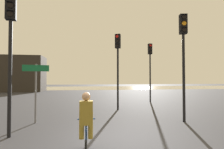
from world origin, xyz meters
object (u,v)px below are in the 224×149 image
(traffic_light_near_left, at_px, (10,37))
(direction_sign_post, at_px, (36,84))
(traffic_light_far_right, at_px, (150,62))
(traffic_light_center, at_px, (118,57))
(traffic_light_near_right, at_px, (183,47))
(cyclist, at_px, (86,127))
(distant_building, at_px, (5,74))

(traffic_light_near_left, height_order, direction_sign_post, traffic_light_near_left)
(traffic_light_far_right, bearing_deg, traffic_light_center, 41.93)
(traffic_light_near_left, bearing_deg, traffic_light_near_right, 177.77)
(cyclist, bearing_deg, traffic_light_center, 74.40)
(traffic_light_near_left, distance_m, traffic_light_near_right, 6.99)
(distant_building, relative_size, direction_sign_post, 4.47)
(distant_building, height_order, traffic_light_far_right, distant_building)
(direction_sign_post, height_order, cyclist, direction_sign_post)
(traffic_light_center, bearing_deg, traffic_light_near_left, 74.71)
(distant_building, xyz_separation_m, cyclist, (12.63, -25.23, -1.96))
(direction_sign_post, xyz_separation_m, cyclist, (2.21, -4.00, -0.88))
(traffic_light_center, bearing_deg, traffic_light_far_right, -107.11)
(direction_sign_post, bearing_deg, traffic_light_center, -155.59)
(traffic_light_center, relative_size, direction_sign_post, 1.85)
(traffic_light_near_left, height_order, traffic_light_near_right, traffic_light_near_right)
(traffic_light_center, bearing_deg, direction_sign_post, 62.46)
(distant_building, distance_m, cyclist, 28.28)
(traffic_light_far_right, bearing_deg, traffic_light_near_right, 79.48)
(traffic_light_near_left, bearing_deg, traffic_light_far_right, -146.14)
(direction_sign_post, bearing_deg, cyclist, 109.54)
(traffic_light_near_right, bearing_deg, traffic_light_near_left, 20.50)
(distant_building, xyz_separation_m, direction_sign_post, (10.42, -21.23, -1.08))
(traffic_light_center, distance_m, direction_sign_post, 5.29)
(direction_sign_post, bearing_deg, distant_building, -73.25)
(traffic_light_near_left, distance_m, cyclist, 4.15)
(distant_building, distance_m, traffic_light_center, 23.52)
(direction_sign_post, distance_m, cyclist, 4.66)
(traffic_light_near_right, xyz_separation_m, direction_sign_post, (-6.58, 0.75, -1.68))
(traffic_light_far_right, distance_m, cyclist, 11.73)
(cyclist, bearing_deg, traffic_light_near_right, 37.22)
(traffic_light_near_left, height_order, cyclist, traffic_light_near_left)
(traffic_light_far_right, bearing_deg, distant_building, -42.36)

